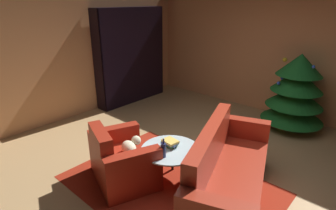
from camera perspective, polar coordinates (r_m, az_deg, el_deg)
ground_plane at (r=4.08m, az=5.29°, el=-13.35°), size 7.38×7.38×0.00m
wall_back at (r=6.07m, az=22.76°, el=10.05°), size 6.27×0.06×2.61m
wall_left at (r=5.84m, az=-19.80°, el=10.07°), size 0.06×5.89×2.61m
area_rug at (r=3.78m, az=0.37°, el=-16.31°), size 2.65×1.86×0.01m
bookshelf_unit at (r=6.56m, az=-6.76°, el=10.09°), size 0.32×1.81×2.14m
armchair_red at (r=3.78m, az=-9.59°, el=-11.37°), size 1.13×1.01×0.80m
couch_red at (r=3.45m, az=12.22°, el=-14.48°), size 1.34×2.10×0.94m
coffee_table at (r=3.67m, az=0.49°, el=-9.60°), size 0.78×0.78×0.47m
book_stack_on_table at (r=3.69m, az=0.45°, el=-7.83°), size 0.23×0.18×0.09m
bottle_on_table at (r=3.43m, az=-0.93°, el=-9.29°), size 0.06×0.06×0.25m
decorated_tree at (r=5.53m, az=24.95°, el=2.43°), size 1.11×1.11×1.42m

